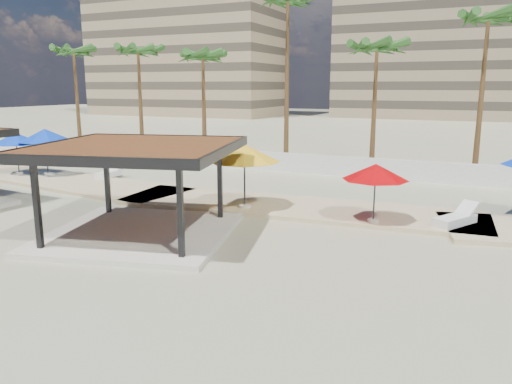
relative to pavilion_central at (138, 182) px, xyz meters
The scene contains 18 objects.
ground 2.80m from the pavilion_central, 30.10° to the right, with size 200.00×200.00×0.00m, color tan.
promenade 7.88m from the pavilion_central, 61.09° to the left, with size 44.45×7.97×0.24m.
boundary_wall 15.18m from the pavilion_central, 83.57° to the left, with size 56.00×0.30×1.20m, color silver.
building_west 79.32m from the pavilion_central, 121.02° to the left, with size 34.00×16.00×32.40m.
building_mid 78.20m from the pavilion_central, 85.77° to the left, with size 38.00×16.00×30.40m.
pavilion_central is the anchor object (origin of this frame).
umbrella_a 14.23m from the pavilion_central, 149.31° to the left, with size 3.65×3.65×2.70m.
umbrella_b 5.20m from the pavilion_central, 68.69° to the left, with size 4.07×4.07×2.74m.
umbrella_c 8.84m from the pavilion_central, 33.04° to the left, with size 2.86×2.86×2.26m.
umbrella_f 15.63m from the pavilion_central, 154.28° to the left, with size 3.64×3.64×2.46m.
lounger_a 11.97m from the pavilion_central, 135.82° to the left, with size 0.94×2.09×0.76m.
lounger_b 11.91m from the pavilion_central, 28.97° to the left, with size 1.60×2.15×0.79m.
palm_a 26.56m from the pavilion_central, 138.11° to the left, with size 3.00×3.00×8.86m.
palm_b 22.86m from the pavilion_central, 126.91° to the left, with size 3.00×3.00×8.76m.
palm_c 19.29m from the pavilion_central, 113.12° to the left, with size 3.00×3.00×8.18m.
palm_d 19.79m from the pavilion_central, 94.18° to the left, with size 3.00×3.00×11.62m.
palm_e 18.81m from the pavilion_central, 74.93° to the left, with size 3.00×3.00×8.43m.
palm_f 21.65m from the pavilion_central, 58.75° to the left, with size 3.00×3.00×9.84m.
Camera 1 is at (9.36, -13.04, 5.33)m, focal length 35.00 mm.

